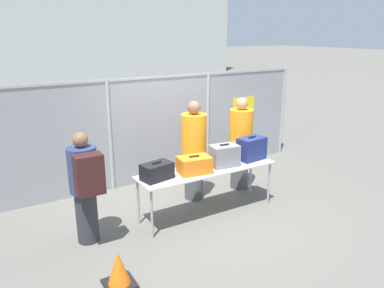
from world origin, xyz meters
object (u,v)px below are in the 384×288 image
Objects in this scene: suitcase_black at (157,171)px; suitcase_grey at (224,156)px; suitcase_navy at (252,149)px; traveler_hooded at (85,185)px; utility_trailer at (178,131)px; security_worker_near at (194,150)px; inspection_table at (208,172)px; suitcase_orange at (194,165)px; traffic_cone at (119,270)px; security_worker_far at (241,142)px.

suitcase_grey reaches higher than suitcase_black.
suitcase_grey is 0.60m from suitcase_navy.
traveler_hooded is 0.37× the size of utility_trailer.
suitcase_black is at bearing 178.19° from suitcase_grey.
suitcase_black is 0.28× the size of security_worker_near.
suitcase_grey is 0.11× the size of utility_trailer.
security_worker_near is 0.41× the size of utility_trailer.
suitcase_black is at bearing 22.09° from security_worker_near.
utility_trailer is at bearing 81.66° from suitcase_navy.
inspection_table is 1.32× the size of security_worker_near.
traveler_hooded is (-1.68, 0.15, -0.02)m from suitcase_orange.
suitcase_black reaches higher than inspection_table.
inspection_table is 0.67m from security_worker_near.
inspection_table is 0.34m from suitcase_orange.
suitcase_orange is at bearing -171.88° from inspection_table.
suitcase_grey is at bearing 1.85° from suitcase_orange.
traffic_cone is (-1.03, -1.04, -0.71)m from suitcase_black.
suitcase_grey is (0.59, 0.02, 0.05)m from suitcase_orange.
suitcase_orange is 1.07× the size of suitcase_navy.
traveler_hooded is 2.15m from security_worker_near.
security_worker_far is at bearing 15.76° from suitcase_black.
traveler_hooded is (-2.27, 0.13, -0.07)m from suitcase_grey.
traveler_hooded is 3.61× the size of traffic_cone.
utility_trailer is at bearing 41.39° from traveler_hooded.
inspection_table reaches higher than utility_trailer.
security_worker_near is 3.29m from utility_trailer.
utility_trailer is (0.30, 3.01, -0.50)m from security_worker_far.
utility_trailer reaches higher than traffic_cone.
suitcase_black reaches higher than utility_trailer.
suitcase_grey is 0.30× the size of traveler_hooded.
suitcase_black is at bearing 45.24° from traffic_cone.
suitcase_orange is 0.59m from suitcase_grey.
traveler_hooded is 4.90m from utility_trailer.
traffic_cone is at bearing -160.18° from suitcase_navy.
security_worker_far is at bearing 27.77° from traffic_cone.
suitcase_orange is at bearing -5.29° from suitcase_black.
suitcase_black is 1.12× the size of traffic_cone.
security_worker_far is (0.83, 0.61, -0.05)m from suitcase_grey.
traffic_cone is at bearing -155.93° from suitcase_grey.
suitcase_grey is 3.83m from utility_trailer.
suitcase_black reaches higher than traffic_cone.
security_worker_far reaches higher than traveler_hooded.
suitcase_orange is 1.19m from suitcase_navy.
security_worker_far reaches higher than suitcase_orange.
security_worker_far reaches higher than suitcase_navy.
security_worker_near is at bearing 38.85° from traffic_cone.
utility_trailer is (1.31, 2.97, -0.51)m from security_worker_near.
suitcase_orange reaches higher than inspection_table.
security_worker_near is (0.40, 0.67, 0.01)m from suitcase_orange.
suitcase_black is 0.31× the size of traveler_hooded.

